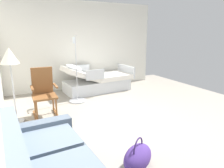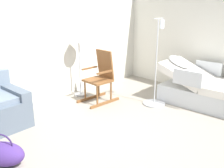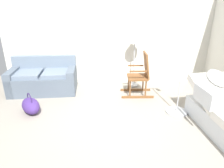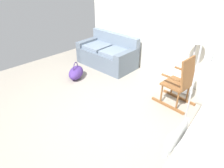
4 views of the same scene
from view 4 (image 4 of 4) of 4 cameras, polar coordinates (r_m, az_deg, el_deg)
The scene contains 7 objects.
ground_plane at distance 4.02m, azimuth -3.93°, elevation -9.75°, with size 6.74×6.74×0.00m, color gray.
back_wall at distance 5.13m, azimuth 17.14°, elevation 15.06°, with size 5.59×0.10×2.70m, color silver.
couch at distance 5.98m, azimuth -1.20°, elevation 7.85°, with size 1.65×0.95×0.85m.
rocking_chair at distance 4.37m, azimuth 17.77°, elevation 0.31°, with size 0.77×0.51×1.05m.
floor_lamp at distance 4.60m, azimuth 21.82°, elevation 11.04°, with size 0.34×0.34×1.48m.
duffel_bag at distance 5.39m, azimuth -9.62°, elevation 3.04°, with size 0.58×0.64×0.43m.
iv_pole at distance 3.61m, azimuth 18.52°, elevation -11.83°, with size 0.44×0.44×1.69m.
Camera 4 is at (2.40, -1.95, 2.57)m, focal length 34.12 mm.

